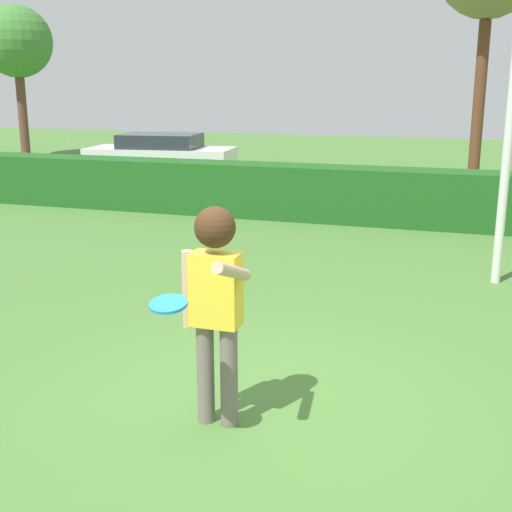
# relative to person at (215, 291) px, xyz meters

# --- Properties ---
(ground_plane) EXTENTS (60.00, 60.00, 0.00)m
(ground_plane) POSITION_rel_person_xyz_m (0.19, 0.37, -1.12)
(ground_plane) COLOR #4C7A35
(person) EXTENTS (0.56, 0.74, 1.78)m
(person) POSITION_rel_person_xyz_m (0.00, 0.00, 0.00)
(person) COLOR slate
(person) RESTS_ON ground
(frisbee) EXTENTS (0.27, 0.27, 0.07)m
(frisbee) POSITION_rel_person_xyz_m (-0.13, -0.56, 0.06)
(frisbee) COLOR #268CE5
(hedge_row) EXTENTS (26.89, 0.90, 1.08)m
(hedge_row) POSITION_rel_person_xyz_m (0.19, 8.41, -0.58)
(hedge_row) COLOR #1F581D
(hedge_row) RESTS_ON ground
(parked_car_white) EXTENTS (4.37, 2.20, 1.25)m
(parked_car_white) POSITION_rel_person_xyz_m (-6.86, 13.16, -0.43)
(parked_car_white) COLOR white
(parked_car_white) RESTS_ON ground
(oak_tree) EXTENTS (2.53, 2.53, 5.37)m
(oak_tree) POSITION_rel_person_xyz_m (-14.06, 16.57, 2.94)
(oak_tree) COLOR brown
(oak_tree) RESTS_ON ground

